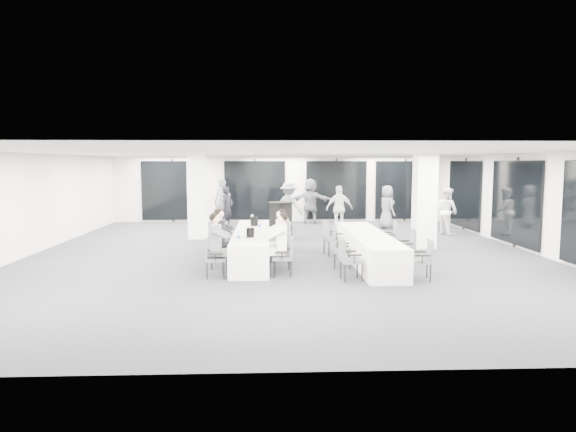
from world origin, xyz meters
The scene contains 42 objects.
room centered at (0.89, 1.11, 1.39)m, with size 14.04×16.04×2.84m.
column_left centered at (-2.80, 3.20, 1.40)m, with size 0.60×0.60×2.80m, color white.
column_right centered at (4.20, 1.00, 1.40)m, with size 0.60×0.60×2.80m, color white.
banquet_table_main centered at (-0.89, -0.64, 0.38)m, with size 0.90×5.00×0.75m, color silver.
banquet_table_side centered at (2.09, -1.22, 0.38)m, with size 0.90×5.00×0.75m, color silver.
cocktail_table centered at (-0.02, 3.16, 0.62)m, with size 0.88×0.88×1.21m.
chair_main_left_near centered at (-1.71, -2.75, 0.49)m, with size 0.48×0.52×0.86m.
chair_main_left_second centered at (-1.71, -1.75, 0.51)m, with size 0.51×0.55×0.90m.
chair_main_left_mid centered at (-1.72, -0.94, 0.55)m, with size 0.55×0.59×0.96m.
chair_main_left_fourth centered at (-1.72, 0.05, 0.55)m, with size 0.55×0.59×0.97m.
chair_main_left_far centered at (-1.72, 0.97, 0.56)m, with size 0.59×0.62×0.98m.
chair_main_right_near centered at (-0.06, -2.70, 0.50)m, with size 0.48×0.53×0.88m.
chair_main_right_second centered at (-0.06, -1.88, 0.49)m, with size 0.46×0.51×0.86m.
chair_main_right_mid centered at (-0.05, -1.00, 0.58)m, with size 0.55×0.60×1.02m.
chair_main_right_fourth centered at (-0.05, -0.02, 0.56)m, with size 0.52×0.57×0.98m.
chair_main_right_far centered at (-0.05, 0.96, 0.54)m, with size 0.55×0.58×0.94m.
chair_side_left_near centered at (1.26, -3.15, 0.52)m, with size 0.50×0.54×0.90m.
chair_side_left_mid centered at (1.27, -1.81, 0.49)m, with size 0.49×0.53×0.86m.
chair_side_left_far centered at (1.26, -0.15, 0.54)m, with size 0.57×0.60×0.95m.
chair_side_right_near centered at (2.92, -3.19, 0.51)m, with size 0.50×0.54×0.89m.
chair_side_right_mid centered at (2.92, -1.86, 0.54)m, with size 0.53×0.57×0.95m.
chair_side_right_far centered at (2.92, -0.17, 0.52)m, with size 0.51×0.55×0.91m.
seated_guest_a centered at (-1.55, -2.74, 0.81)m, with size 0.50×0.38×1.44m.
seated_guest_b centered at (-1.55, -1.74, 0.81)m, with size 0.50×0.38×1.44m.
seated_guest_c centered at (-0.22, -2.69, 0.81)m, with size 0.50×0.38×1.44m.
seated_guest_d centered at (-0.22, -1.87, 0.81)m, with size 0.50×0.38×1.44m.
standing_guest_a centered at (-2.02, 5.71, 0.92)m, with size 0.67×0.54×1.84m, color black.
standing_guest_c centered at (0.35, 5.55, 1.02)m, with size 1.31×0.67×2.03m, color #5A5D62.
standing_guest_d centered at (2.21, 4.88, 0.96)m, with size 1.13×0.63×1.92m, color white.
standing_guest_e centered at (4.12, 5.44, 0.94)m, with size 0.90×0.55×1.88m, color #5A5D62.
standing_guest_f centered at (1.33, 7.20, 1.07)m, with size 1.96×0.75×2.13m, color #5A5D62.
standing_guest_g centered at (-2.27, 6.56, 1.07)m, with size 0.78×0.63×2.13m, color #5A5D62.
standing_guest_h centered at (5.86, 3.75, 0.94)m, with size 0.91×0.56×1.89m, color white.
ice_bucket_near centered at (-0.89, -1.74, 0.86)m, with size 0.20×0.20×0.22m, color black.
ice_bucket_far centered at (-0.84, 0.49, 0.88)m, with size 0.22×0.22×0.25m, color black.
water_bottle_a centered at (-1.13, -2.33, 0.86)m, with size 0.07×0.07×0.22m, color silver.
water_bottle_b centered at (-0.68, -0.32, 0.87)m, with size 0.07×0.07×0.23m, color silver.
water_bottle_c centered at (-0.93, 1.32, 0.87)m, with size 0.07×0.07×0.23m, color silver.
plate_a centered at (-0.93, -2.02, 0.76)m, with size 0.22×0.22×0.03m.
plate_b centered at (-0.79, -2.23, 0.76)m, with size 0.19×0.19×0.03m.
plate_c centered at (-0.81, -0.97, 0.76)m, with size 0.21×0.21×0.03m.
wine_glass centered at (-0.63, -2.83, 0.90)m, with size 0.08×0.08×0.20m.
Camera 1 is at (-0.47, -14.01, 2.55)m, focal length 32.00 mm.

